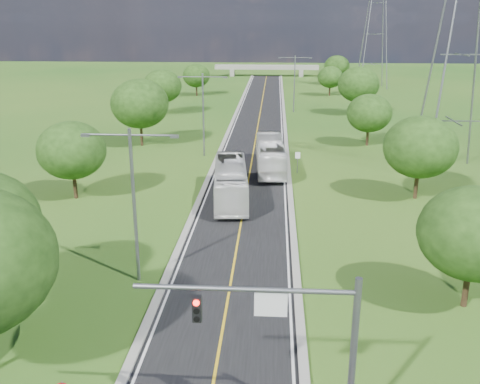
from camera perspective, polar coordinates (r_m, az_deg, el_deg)
The scene contains 24 objects.
ground at distance 80.48m, azimuth 1.81°, elevation 6.44°, with size 260.00×260.00×0.00m, color #1E5117.
road at distance 86.36m, azimuth 1.95°, elevation 7.26°, with size 8.00×150.00×0.06m, color black.
curb_left at distance 86.57m, azimuth -0.88°, elevation 7.35°, with size 0.50×150.00×0.22m, color gray.
curb_right at distance 86.32m, azimuth 4.80°, elevation 7.26°, with size 0.50×150.00×0.22m, color gray.
signal_mast at distance 21.11m, azimuth 6.29°, elevation -14.50°, with size 8.54×0.33×7.20m.
speed_limit_sign at distance 58.68m, azimuth 6.16°, elevation 3.54°, with size 0.55×0.09×2.40m.
overpass at distance 159.40m, azimuth 2.85°, elevation 13.09°, with size 30.00×3.00×3.20m.
streetlight_near_left at distance 33.58m, azimuth -11.30°, elevation -0.13°, with size 5.90×0.25×10.00m.
streetlight_mid_left at distance 65.18m, azimuth -3.95°, elevation 8.96°, with size 5.90×0.25×10.00m.
streetlight_far_right at distance 97.39m, azimuth 5.83°, elevation 11.93°, with size 5.90×0.25×10.00m.
power_tower_near at distance 61.94m, azimuth 22.76°, elevation 14.68°, with size 9.00×6.40×28.00m.
power_tower_far at distance 135.83m, azimuth 14.25°, elevation 16.62°, with size 9.00×6.40×28.00m.
tree_lb at distance 51.66m, azimuth -17.53°, elevation 4.27°, with size 6.30×6.30×7.33m.
tree_lc at distance 71.79m, azimuth -10.65°, elevation 9.24°, with size 7.56×7.56×8.79m.
tree_ld at distance 95.50m, azimuth -8.30°, elevation 11.12°, with size 6.72×6.72×7.82m.
tree_le at distance 118.63m, azimuth -4.69°, elevation 12.27°, with size 5.88×5.88×6.84m.
tree_ra at distance 33.06m, azimuth 23.69°, elevation -4.05°, with size 6.30×6.30×7.33m.
tree_rb at distance 51.83m, azimuth 18.67°, elevation 4.55°, with size 6.72×6.72×7.82m.
tree_rc at distance 72.84m, azimuth 13.62°, elevation 8.18°, with size 5.88×5.88×6.84m.
tree_rd at distance 96.50m, azimuth 12.52°, elevation 11.14°, with size 7.14×7.14×8.30m.
tree_re at distance 120.00m, azimuth 9.61°, elevation 12.00°, with size 5.46×5.46×6.35m.
tree_rf at distance 140.11m, azimuth 10.29°, elevation 13.06°, with size 6.30×6.30×7.33m.
bus_outbound at distance 59.28m, azimuth 3.25°, elevation 3.94°, with size 2.90×12.38×3.45m, color silver.
bus_inbound at distance 49.50m, azimuth -1.01°, elevation 1.10°, with size 2.89×12.34×3.44m, color silver.
Camera 1 is at (2.60, -18.78, 16.24)m, focal length 40.00 mm.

